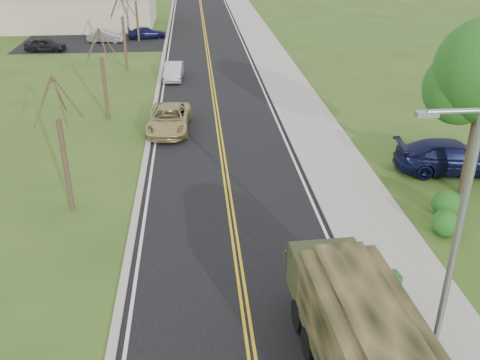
{
  "coord_description": "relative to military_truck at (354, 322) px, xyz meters",
  "views": [
    {
      "loc": [
        -1.38,
        -11.3,
        11.64
      ],
      "look_at": [
        0.36,
        8.63,
        1.8
      ],
      "focal_mm": 40.0,
      "sensor_mm": 36.0,
      "label": 1
    }
  ],
  "objects": [
    {
      "name": "utility_box_near",
      "position": [
        2.29,
        3.26,
        -1.33
      ],
      "size": [
        0.68,
        0.6,
        0.8
      ],
      "primitive_type": "cube",
      "rotation": [
        0.0,
        0.0,
        0.17
      ],
      "color": "#1C4F24",
      "rests_on": "sidewalk_right"
    },
    {
      "name": "bare_tree_c",
      "position": [
        -9.67,
        34.39,
        0.95
      ],
      "size": [
        2.04,
        2.39,
        6.42
      ],
      "color": "#38281C",
      "rests_on": "ground"
    },
    {
      "name": "bare_tree_b",
      "position": [
        -9.67,
        22.39,
        0.65
      ],
      "size": [
        1.83,
        2.14,
        5.73
      ],
      "color": "#38281C",
      "rests_on": "ground"
    },
    {
      "name": "bare_tree_a",
      "position": [
        -9.67,
        10.39,
        0.8
      ],
      "size": [
        1.93,
        2.26,
        6.08
      ],
      "color": "#38281C",
      "rests_on": "ground"
    },
    {
      "name": "curb_right",
      "position": [
        1.48,
        40.39,
        -1.77
      ],
      "size": [
        0.3,
        120.0,
        0.12
      ],
      "primitive_type": "cube",
      "color": "#9E998E",
      "rests_on": "ground"
    },
    {
      "name": "street_light",
      "position": [
        2.23,
        -0.11,
        2.6
      ],
      "size": [
        1.65,
        0.22,
        8.0
      ],
      "color": "gray",
      "rests_on": "ground"
    },
    {
      "name": "lot_car_silver",
      "position": [
        -13.02,
        46.15,
        -1.22
      ],
      "size": [
        3.85,
        1.74,
        1.23
      ],
      "primitive_type": "imported",
      "rotation": [
        0.0,
        0.0,
        1.45
      ],
      "color": "#A5A4A9",
      "rests_on": "ground"
    },
    {
      "name": "curb_left",
      "position": [
        -6.82,
        40.39,
        -1.78
      ],
      "size": [
        0.3,
        120.0,
        0.1
      ],
      "primitive_type": "cube",
      "color": "#9E998E",
      "rests_on": "ground"
    },
    {
      "name": "lot_car_dark",
      "position": [
        -18.22,
        42.39,
        -1.18
      ],
      "size": [
        3.98,
        1.94,
        1.31
      ],
      "primitive_type": "imported",
      "rotation": [
        0.0,
        0.0,
        1.47
      ],
      "color": "black",
      "rests_on": "ground"
    },
    {
      "name": "sidewalk_right",
      "position": [
        3.23,
        40.39,
        -1.78
      ],
      "size": [
        3.2,
        120.0,
        0.1
      ],
      "primitive_type": "cube",
      "color": "#9E998E",
      "rests_on": "ground"
    },
    {
      "name": "lot_car_navy",
      "position": [
        -8.92,
        47.8,
        -1.25
      ],
      "size": [
        4.25,
        2.35,
        1.17
      ],
      "primitive_type": "imported",
      "rotation": [
        0.0,
        0.0,
        1.76
      ],
      "color": "#0E0F34",
      "rests_on": "ground"
    },
    {
      "name": "road",
      "position": [
        -2.67,
        40.39,
        -1.82
      ],
      "size": [
        8.0,
        120.0,
        0.01
      ],
      "primitive_type": "cube",
      "color": "black",
      "rests_on": "ground"
    },
    {
      "name": "bare_tree_d",
      "position": [
        -9.67,
        46.39,
        0.72
      ],
      "size": [
        1.88,
        2.2,
        5.91
      ],
      "color": "#38281C",
      "rests_on": "ground"
    },
    {
      "name": "suv_champagne",
      "position": [
        -5.67,
        19.9,
        -1.1
      ],
      "size": [
        2.78,
        5.39,
        1.45
      ],
      "primitive_type": "imported",
      "rotation": [
        0.0,
        0.0,
        -0.07
      ],
      "color": "tan",
      "rests_on": "ground"
    },
    {
      "name": "pickup_navy",
      "position": [
        8.72,
        12.68,
        -1.01
      ],
      "size": [
        5.85,
        2.86,
        1.64
      ],
      "primitive_type": "imported",
      "rotation": [
        0.0,
        0.0,
        1.47
      ],
      "color": "#0E1334",
      "rests_on": "ground"
    },
    {
      "name": "military_truck",
      "position": [
        0.0,
        0.0,
        0.0
      ],
      "size": [
        2.55,
        6.52,
        3.19
      ],
      "rotation": [
        0.0,
        0.0,
        0.05
      ],
      "color": "black",
      "rests_on": "ground"
    },
    {
      "name": "sedan_silver",
      "position": [
        -5.67,
        31.37,
        -1.18
      ],
      "size": [
        1.6,
        4.02,
        1.3
      ],
      "primitive_type": "imported",
      "rotation": [
        0.0,
        0.0,
        -0.06
      ],
      "color": "silver",
      "rests_on": "ground"
    },
    {
      "name": "commercial_building",
      "position": [
        -18.65,
        56.36,
        0.86
      ],
      "size": [
        25.5,
        21.5,
        5.65
      ],
      "color": "tan",
      "rests_on": "ground"
    }
  ]
}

